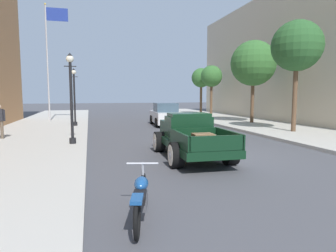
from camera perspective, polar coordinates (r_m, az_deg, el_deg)
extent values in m
plane|color=#47474C|center=(11.36, 8.17, -5.49)|extent=(140.00, 140.00, 0.00)
cube|color=beige|center=(29.70, 29.24, 11.20)|extent=(12.00, 28.00, 10.64)
cube|color=black|center=(10.73, 4.42, -3.19)|extent=(1.93, 4.96, 0.24)
cube|color=black|center=(10.99, 3.91, -0.23)|extent=(1.60, 1.15, 0.80)
cube|color=black|center=(10.90, 4.00, 2.14)|extent=(1.47, 0.98, 0.12)
cube|color=#3D4C5B|center=(11.52, 3.10, 0.86)|extent=(1.33, 0.09, 0.44)
cube|color=black|center=(12.25, 2.16, -0.24)|extent=(1.37, 1.54, 0.52)
cube|color=silver|center=(13.02, 1.25, 0.05)|extent=(0.68, 0.12, 0.47)
cube|color=black|center=(9.40, 6.96, -3.67)|extent=(1.76, 2.16, 0.04)
cube|color=black|center=(9.12, 2.18, -2.53)|extent=(0.15, 2.10, 0.44)
cube|color=black|center=(9.66, 11.50, -2.16)|extent=(0.15, 2.10, 0.44)
cube|color=black|center=(8.43, 9.30, -3.31)|extent=(1.62, 0.14, 0.44)
cube|color=black|center=(10.31, 5.08, -1.56)|extent=(1.62, 0.14, 0.44)
cylinder|color=black|center=(11.83, -1.69, -3.00)|extent=(0.39, 0.81, 0.80)
cylinder|color=silver|center=(11.79, -2.57, -3.03)|extent=(0.03, 0.66, 0.66)
cylinder|color=silver|center=(11.79, -2.62, -3.03)|extent=(0.03, 0.24, 0.24)
cylinder|color=black|center=(12.29, 6.56, -2.69)|extent=(0.39, 0.81, 0.80)
cylinder|color=silver|center=(12.36, 7.37, -2.66)|extent=(0.03, 0.66, 0.66)
cylinder|color=silver|center=(12.36, 7.42, -2.66)|extent=(0.03, 0.24, 0.24)
cylinder|color=black|center=(9.24, 1.55, -5.57)|extent=(0.39, 0.81, 0.80)
cylinder|color=silver|center=(9.20, 0.43, -5.62)|extent=(0.03, 0.66, 0.66)
cylinder|color=silver|center=(9.19, 0.37, -5.62)|extent=(0.03, 0.24, 0.24)
cylinder|color=black|center=(9.83, 11.78, -4.99)|extent=(0.39, 0.81, 0.80)
cylinder|color=silver|center=(9.91, 12.76, -4.92)|extent=(0.03, 0.66, 0.66)
cylinder|color=silver|center=(9.91, 12.81, -4.92)|extent=(0.03, 0.24, 0.24)
cube|color=olive|center=(8.98, 6.65, -2.70)|extent=(0.61, 0.46, 0.40)
cube|color=#3D2D1E|center=(8.98, 6.65, -2.70)|extent=(0.62, 0.07, 0.42)
cube|color=gray|center=(9.72, 7.60, -2.40)|extent=(0.47, 0.36, 0.28)
torus|color=black|center=(6.23, -4.73, -11.96)|extent=(0.23, 0.67, 0.67)
torus|color=black|center=(4.88, -5.92, -17.22)|extent=(0.23, 0.67, 0.67)
cube|color=#4C4C51|center=(5.49, -5.29, -13.96)|extent=(0.34, 0.48, 0.28)
ellipsoid|color=navy|center=(5.65, -5.12, -10.90)|extent=(0.38, 0.57, 0.24)
cube|color=black|center=(5.20, -5.52, -13.35)|extent=(0.35, 0.60, 0.10)
cylinder|color=silver|center=(6.09, -4.80, -9.45)|extent=(0.11, 0.26, 0.58)
cylinder|color=silver|center=(5.90, -4.90, -7.14)|extent=(0.61, 0.18, 0.04)
cube|color=navy|center=(4.76, -5.96, -13.68)|extent=(0.27, 0.43, 0.06)
cube|color=silver|center=(21.94, -0.54, 1.73)|extent=(2.00, 4.40, 0.80)
cube|color=#384C5B|center=(21.75, -0.47, 3.59)|extent=(1.65, 2.10, 0.64)
cylinder|color=black|center=(23.10, -3.14, 1.24)|extent=(0.26, 0.67, 0.66)
cylinder|color=black|center=(23.38, 0.88, 1.31)|extent=(0.26, 0.67, 0.66)
cylinder|color=black|center=(20.56, -2.16, 0.65)|extent=(0.26, 0.67, 0.66)
cylinder|color=black|center=(20.87, 2.33, 0.73)|extent=(0.26, 0.67, 0.66)
cylinder|color=brown|center=(16.37, -29.13, -0.61)|extent=(0.14, 0.14, 0.86)
cylinder|color=#232328|center=(16.29, -28.81, 1.79)|extent=(0.09, 0.09, 0.54)
cylinder|color=black|center=(13.54, -17.74, -2.70)|extent=(0.28, 0.28, 0.24)
cylinder|color=black|center=(13.39, -17.97, 4.60)|extent=(0.12, 0.12, 3.20)
cylinder|color=black|center=(13.44, -18.18, 10.79)|extent=(0.50, 0.04, 0.04)
sphere|color=silver|center=(13.47, -18.22, 12.10)|extent=(0.32, 0.32, 0.32)
cone|color=black|center=(13.49, -18.25, 12.86)|extent=(0.24, 0.24, 0.14)
cylinder|color=black|center=(21.23, -17.28, 0.39)|extent=(0.28, 0.28, 0.24)
cylinder|color=black|center=(21.14, -17.42, 5.04)|extent=(0.12, 0.12, 3.20)
cylinder|color=black|center=(21.17, -17.55, 8.96)|extent=(0.50, 0.04, 0.04)
sphere|color=silver|center=(21.19, -17.57, 9.80)|extent=(0.32, 0.32, 0.32)
cone|color=black|center=(21.20, -17.59, 10.28)|extent=(0.24, 0.24, 0.14)
cylinder|color=#B2B2B7|center=(25.89, -22.01, 10.91)|extent=(0.12, 0.12, 9.00)
sphere|color=gold|center=(26.70, -22.42, 20.73)|extent=(0.16, 0.16, 0.16)
cube|color=navy|center=(26.43, -20.40, 19.33)|extent=(1.60, 0.03, 1.00)
cylinder|color=brown|center=(18.51, 23.03, 4.85)|extent=(0.26, 0.26, 3.76)
sphere|color=#285628|center=(18.71, 23.41, 13.88)|extent=(2.82, 2.82, 2.82)
cylinder|color=brown|center=(23.45, 15.79, 4.53)|extent=(0.26, 0.26, 3.16)
sphere|color=#33662D|center=(23.56, 15.99, 11.45)|extent=(3.37, 3.37, 3.37)
cylinder|color=brown|center=(30.87, 8.24, 4.98)|extent=(0.26, 0.26, 3.15)
sphere|color=#33662D|center=(30.92, 8.31, 9.40)|extent=(2.16, 2.16, 2.16)
cylinder|color=brown|center=(33.03, 6.31, 5.07)|extent=(0.26, 0.26, 3.13)
sphere|color=#33662D|center=(33.08, 6.36, 9.14)|extent=(2.09, 2.09, 2.09)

